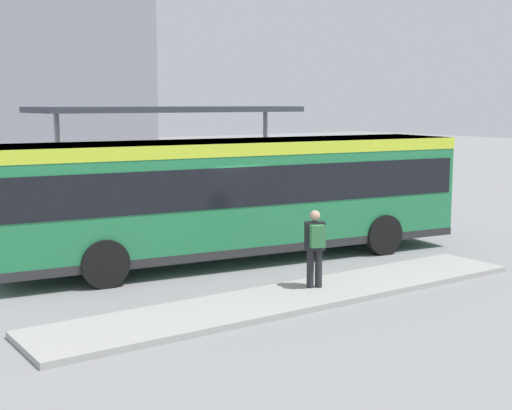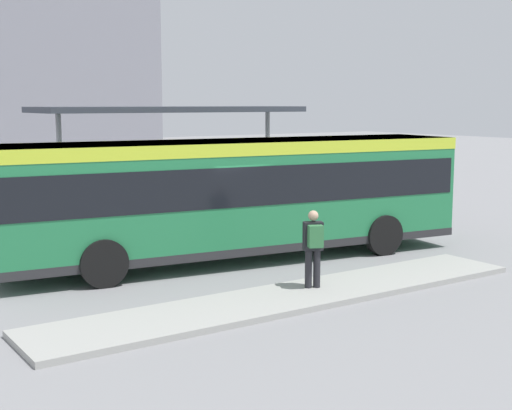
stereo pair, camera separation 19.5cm
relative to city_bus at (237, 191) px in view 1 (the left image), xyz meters
name	(u,v)px [view 1 (the left image)]	position (x,y,z in m)	size (l,w,h in m)	color
ground_plane	(237,260)	(-0.01, 0.00, -1.76)	(120.00, 120.00, 0.00)	gray
curb_island	(297,297)	(-1.01, -3.75, -1.70)	(10.98, 1.80, 0.12)	#9E9E99
city_bus	(237,191)	(0.00, 0.00, 0.00)	(12.10, 3.93, 3.00)	#237A47
pedestrian_waiting	(315,244)	(-0.42, -3.59, -0.72)	(0.48, 0.51, 1.62)	#232328
bicycle_blue	(417,212)	(8.06, 1.42, -1.41)	(0.48, 1.62, 0.71)	black
bicycle_green	(397,209)	(7.93, 2.20, -1.39)	(0.48, 1.72, 0.74)	black
bicycle_black	(384,206)	(8.10, 2.99, -1.42)	(0.48, 1.58, 0.68)	black
station_shelter	(170,112)	(1.29, 5.87, 1.88)	(8.84, 2.71, 3.81)	#383D47
potted_planter_near_shelter	(205,213)	(1.12, 3.48, -1.12)	(0.77, 0.77, 1.23)	slate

